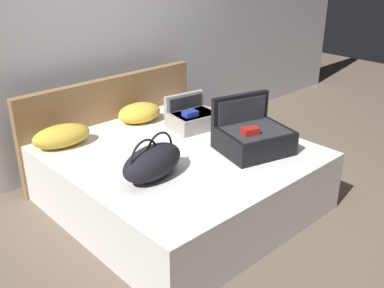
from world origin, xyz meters
TOP-DOWN VIEW (x-y plane):
  - ground_plane at (0.00, 0.00)m, footprint 12.00×12.00m
  - back_wall at (0.00, 1.65)m, footprint 8.00×0.10m
  - bed at (0.00, 0.40)m, footprint 1.83×1.89m
  - headboard at (0.00, 1.38)m, footprint 1.87×0.08m
  - hard_case_large at (0.42, 0.00)m, footprint 0.63×0.59m
  - hard_case_medium at (0.41, 0.69)m, footprint 0.45×0.39m
  - duffel_bag at (-0.45, 0.19)m, footprint 0.57×0.36m
  - pillow_near_headboard at (0.14, 1.13)m, footprint 0.45×0.34m
  - pillow_center_head at (-0.66, 1.12)m, footprint 0.51×0.32m

SIDE VIEW (x-z plane):
  - ground_plane at x=0.00m, z-range 0.00..0.00m
  - bed at x=0.00m, z-range 0.00..0.50m
  - headboard at x=0.00m, z-range 0.00..0.90m
  - pillow_center_head at x=-0.66m, z-range 0.50..0.68m
  - pillow_near_headboard at x=0.14m, z-range 0.50..0.68m
  - hard_case_medium at x=0.41m, z-range 0.45..0.74m
  - duffel_bag at x=-0.45m, z-range 0.47..0.79m
  - hard_case_large at x=0.42m, z-range 0.42..0.83m
  - back_wall at x=0.00m, z-range 0.00..2.60m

